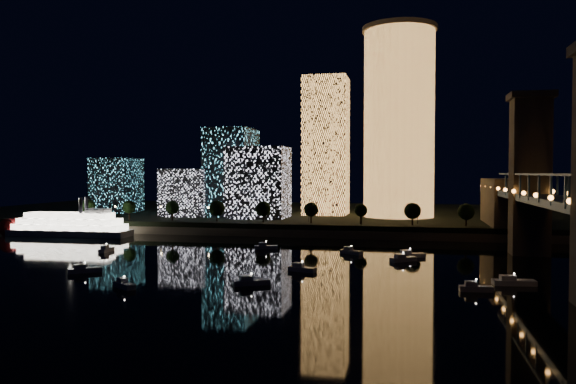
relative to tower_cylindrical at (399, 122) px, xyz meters
name	(u,v)px	position (x,y,z in m)	size (l,w,h in m)	color
ground	(291,275)	(-23.89, -129.07, -48.62)	(520.00, 520.00, 0.00)	black
far_bank	(353,216)	(-23.89, 30.93, -46.12)	(420.00, 160.00, 5.00)	black
seawall	(334,234)	(-23.89, -47.07, -47.12)	(420.00, 6.00, 3.00)	#6B5E4C
tower_cylindrical	(399,122)	(0.00, 0.00, 0.00)	(34.00, 34.00, 86.98)	#FFAB51
tower_rectangular	(326,146)	(-34.90, 7.66, -10.32)	(20.93, 20.93, 66.60)	#FFAB51
midrise_blocks	(209,181)	(-88.74, -10.72, -27.11)	(103.36, 39.57, 41.25)	silver
truss_bridge	(572,213)	(41.11, -125.35, -32.37)	(13.00, 266.00, 50.00)	navy
riverboat	(64,225)	(-130.89, -62.94, -44.48)	(53.84, 12.73, 16.13)	silver
motorboats	(309,265)	(-21.45, -117.09, -47.80)	(124.19, 72.75, 2.78)	silver
esplanade_trees	(263,209)	(-53.84, -41.07, -38.15)	(166.35, 6.72, 8.86)	black
street_lamps	(258,211)	(-57.89, -35.07, -39.60)	(132.70, 0.70, 5.65)	black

